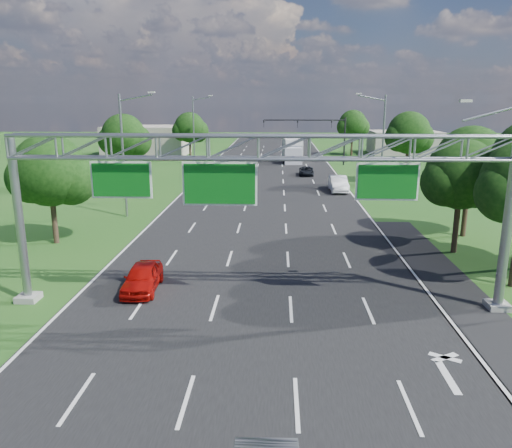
# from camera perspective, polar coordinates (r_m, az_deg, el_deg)

# --- Properties ---
(ground) EXTENTS (220.00, 220.00, 0.00)m
(ground) POSITION_cam_1_polar(r_m,az_deg,el_deg) (41.38, 0.89, 0.70)
(ground) COLOR #1D5018
(ground) RESTS_ON ground
(road) EXTENTS (18.00, 180.00, 0.02)m
(road) POSITION_cam_1_polar(r_m,az_deg,el_deg) (41.38, 0.89, 0.70)
(road) COLOR black
(road) RESTS_ON ground
(road_flare) EXTENTS (3.00, 30.00, 0.02)m
(road_flare) POSITION_cam_1_polar(r_m,az_deg,el_deg) (27.60, 21.73, -7.25)
(road_flare) COLOR black
(road_flare) RESTS_ON ground
(sign_gantry) EXTENTS (23.50, 1.00, 9.56)m
(sign_gantry) POSITION_cam_1_polar(r_m,az_deg,el_deg) (22.42, 0.49, 7.22)
(sign_gantry) COLOR gray
(sign_gantry) RESTS_ON ground
(traffic_signal) EXTENTS (12.21, 0.24, 7.00)m
(traffic_signal) POSITION_cam_1_polar(r_m,az_deg,el_deg) (75.64, 7.44, 10.61)
(traffic_signal) COLOR black
(traffic_signal) RESTS_ON ground
(streetlight_l_near) EXTENTS (2.97, 0.22, 10.16)m
(streetlight_l_near) POSITION_cam_1_polar(r_m,az_deg,el_deg) (42.30, -14.74, 8.20)
(streetlight_l_near) COLOR gray
(streetlight_l_near) RESTS_ON ground
(streetlight_l_far) EXTENTS (2.97, 0.22, 10.16)m
(streetlight_l_far) POSITION_cam_1_polar(r_m,az_deg,el_deg) (76.37, -7.00, 10.97)
(streetlight_l_far) COLOR gray
(streetlight_l_far) RESTS_ON ground
(streetlight_r_mid) EXTENTS (2.97, 0.22, 10.16)m
(streetlight_r_mid) POSITION_cam_1_polar(r_m,az_deg,el_deg) (51.42, 14.10, 9.20)
(streetlight_r_mid) COLOR gray
(streetlight_r_mid) RESTS_ON ground
(tree_verge_la) EXTENTS (5.76, 4.80, 7.40)m
(tree_verge_la) POSITION_cam_1_polar(r_m,az_deg,el_deg) (35.93, -22.37, 5.32)
(tree_verge_la) COLOR #2D2116
(tree_verge_la) RESTS_ON ground
(tree_verge_lb) EXTENTS (5.76, 4.80, 8.06)m
(tree_verge_lb) POSITION_cam_1_polar(r_m,az_deg,el_deg) (58.00, -14.81, 9.50)
(tree_verge_lb) COLOR #2D2116
(tree_verge_lb) RESTS_ON ground
(tree_verge_lc) EXTENTS (5.76, 4.80, 7.62)m
(tree_verge_lc) POSITION_cam_1_polar(r_m,az_deg,el_deg) (81.63, -7.55, 10.72)
(tree_verge_lc) COLOR #2D2116
(tree_verge_lc) RESTS_ON ground
(tree_verge_rd) EXTENTS (5.76, 4.80, 8.28)m
(tree_verge_rd) POSITION_cam_1_polar(r_m,az_deg,el_deg) (60.30, 17.11, 9.72)
(tree_verge_rd) COLOR #2D2116
(tree_verge_rd) RESTS_ON ground
(tree_verge_re) EXTENTS (5.76, 4.80, 7.84)m
(tree_verge_re) POSITION_cam_1_polar(r_m,az_deg,el_deg) (89.34, 11.04, 11.00)
(tree_verge_re) COLOR #2D2116
(tree_verge_re) RESTS_ON ground
(building_left) EXTENTS (14.00, 10.00, 5.00)m
(building_left) POSITION_cam_1_polar(r_m,az_deg,el_deg) (91.49, -12.32, 9.31)
(building_left) COLOR gray
(building_left) RESTS_ON ground
(building_right) EXTENTS (12.00, 9.00, 4.00)m
(building_right) POSITION_cam_1_polar(r_m,az_deg,el_deg) (95.35, 16.58, 8.94)
(building_right) COLOR gray
(building_right) RESTS_ON ground
(red_coupe) EXTENTS (1.82, 4.16, 1.39)m
(red_coupe) POSITION_cam_1_polar(r_m,az_deg,el_deg) (26.35, -12.86, -5.97)
(red_coupe) COLOR #AE0C08
(red_coupe) RESTS_ON ground
(car_queue_b) EXTENTS (1.97, 4.02, 1.10)m
(car_queue_b) POSITION_cam_1_polar(r_m,az_deg,el_deg) (65.10, 5.78, 6.03)
(car_queue_b) COLOR black
(car_queue_b) RESTS_ON ground
(car_queue_c) EXTENTS (1.99, 4.26, 1.41)m
(car_queue_c) POSITION_cam_1_polar(r_m,az_deg,el_deg) (70.33, -3.68, 6.80)
(car_queue_c) COLOR black
(car_queue_c) RESTS_ON ground
(car_queue_d) EXTENTS (1.77, 4.99, 1.64)m
(car_queue_d) POSITION_cam_1_polar(r_m,az_deg,el_deg) (54.05, 9.39, 4.56)
(car_queue_d) COLOR white
(car_queue_d) RESTS_ON ground
(box_truck) EXTENTS (3.22, 9.60, 3.57)m
(box_truck) POSITION_cam_1_polar(r_m,az_deg,el_deg) (80.12, 4.17, 8.40)
(box_truck) COLOR silver
(box_truck) RESTS_ON ground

